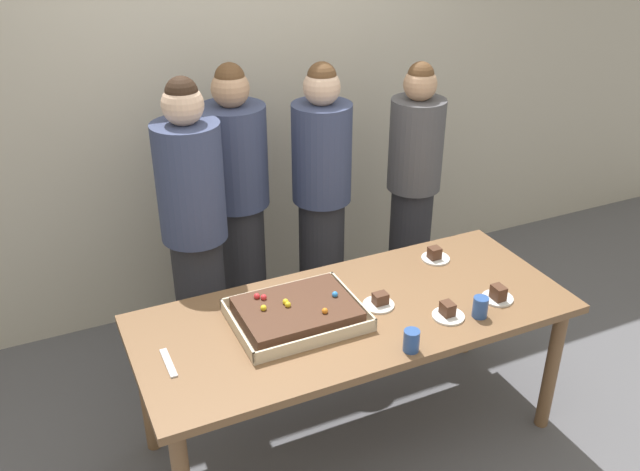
% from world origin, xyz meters
% --- Properties ---
extents(ground_plane, '(12.00, 12.00, 0.00)m').
position_xyz_m(ground_plane, '(0.00, 0.00, 0.00)').
color(ground_plane, '#5B5B60').
extents(interior_back_panel, '(8.00, 0.12, 3.00)m').
position_xyz_m(interior_back_panel, '(0.00, 1.60, 1.50)').
color(interior_back_panel, beige).
rests_on(interior_back_panel, ground_plane).
extents(party_table, '(2.05, 0.86, 0.77)m').
position_xyz_m(party_table, '(0.00, 0.00, 0.69)').
color(party_table, brown).
rests_on(party_table, ground_plane).
extents(sheet_cake, '(0.58, 0.45, 0.11)m').
position_xyz_m(sheet_cake, '(-0.28, 0.04, 0.81)').
color(sheet_cake, beige).
rests_on(sheet_cake, party_table).
extents(plated_slice_near_left, '(0.15, 0.15, 0.08)m').
position_xyz_m(plated_slice_near_left, '(0.66, -0.21, 0.80)').
color(plated_slice_near_left, white).
rests_on(plated_slice_near_left, party_table).
extents(plated_slice_near_right, '(0.15, 0.15, 0.06)m').
position_xyz_m(plated_slice_near_right, '(0.12, -0.01, 0.79)').
color(plated_slice_near_right, white).
rests_on(plated_slice_near_right, party_table).
extents(plated_slice_far_left, '(0.15, 0.15, 0.07)m').
position_xyz_m(plated_slice_far_left, '(0.36, -0.22, 0.79)').
color(plated_slice_far_left, white).
rests_on(plated_slice_far_left, party_table).
extents(plated_slice_far_right, '(0.15, 0.15, 0.07)m').
position_xyz_m(plated_slice_far_right, '(0.60, 0.25, 0.79)').
color(plated_slice_far_right, white).
rests_on(plated_slice_far_right, party_table).
extents(drink_cup_nearest, '(0.07, 0.07, 0.10)m').
position_xyz_m(drink_cup_nearest, '(0.50, -0.28, 0.82)').
color(drink_cup_nearest, '#2D5199').
rests_on(drink_cup_nearest, party_table).
extents(drink_cup_middle, '(0.07, 0.07, 0.10)m').
position_xyz_m(drink_cup_middle, '(0.08, -0.37, 0.82)').
color(drink_cup_middle, '#2D5199').
rests_on(drink_cup_middle, party_table).
extents(cake_server_utensil, '(0.03, 0.20, 0.01)m').
position_xyz_m(cake_server_utensil, '(-0.89, -0.02, 0.78)').
color(cake_server_utensil, silver).
rests_on(cake_server_utensil, party_table).
extents(person_serving_front, '(0.34, 0.34, 1.69)m').
position_xyz_m(person_serving_front, '(0.27, 0.95, 0.88)').
color(person_serving_front, '#28282D').
rests_on(person_serving_front, ground_plane).
extents(person_green_shirt_behind, '(0.34, 0.34, 1.75)m').
position_xyz_m(person_green_shirt_behind, '(-0.53, 0.79, 0.91)').
color(person_green_shirt_behind, '#28282D').
rests_on(person_green_shirt_behind, ground_plane).
extents(person_striped_tie_right, '(0.32, 0.32, 1.65)m').
position_xyz_m(person_striped_tie_right, '(0.87, 0.90, 0.86)').
color(person_striped_tie_right, '#28282D').
rests_on(person_striped_tie_right, ground_plane).
extents(person_far_right_suit, '(0.37, 0.37, 1.70)m').
position_xyz_m(person_far_right_suit, '(-0.19, 1.12, 0.87)').
color(person_far_right_suit, '#28282D').
rests_on(person_far_right_suit, ground_plane).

